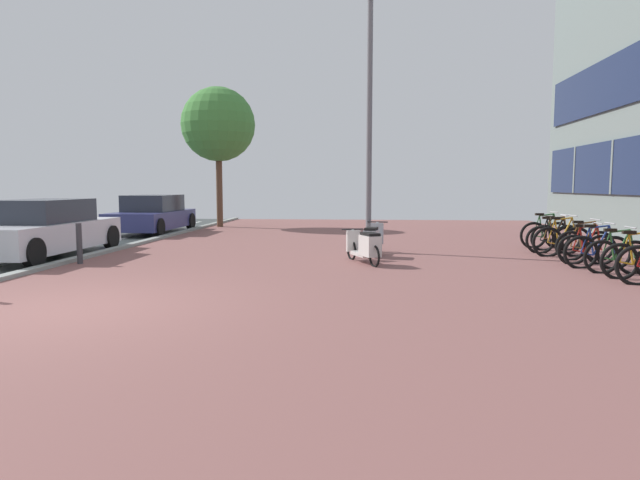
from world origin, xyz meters
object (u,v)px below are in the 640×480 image
(bicycle_rack_03, at_px, (597,252))
(bicycle_rack_05, at_px, (585,245))
(scooter_near, at_px, (366,247))
(bicycle_rack_06, at_px, (562,242))
(street_tree, at_px, (218,125))
(bicycle_rack_09, at_px, (545,235))
(scooter_mid, at_px, (373,240))
(bicycle_rack_01, at_px, (637,261))
(parked_car_near, at_px, (44,230))
(lamp_post, at_px, (369,110))
(parked_car_far, at_px, (153,215))
(bicycle_rack_07, at_px, (554,239))
(bicycle_rack_08, at_px, (556,237))
(bollard_far, at_px, (79,244))
(bicycle_rack_02, at_px, (618,256))
(bicycle_rack_04, at_px, (587,249))

(bicycle_rack_03, distance_m, bicycle_rack_05, 1.28)
(scooter_near, bearing_deg, bicycle_rack_06, 19.13)
(street_tree, bearing_deg, scooter_near, -59.70)
(bicycle_rack_09, relative_size, scooter_mid, 0.81)
(bicycle_rack_01, bearing_deg, scooter_mid, 148.09)
(bicycle_rack_03, xyz_separation_m, parked_car_near, (-12.34, 0.91, 0.29))
(lamp_post, bearing_deg, parked_car_near, -168.35)
(bicycle_rack_03, distance_m, bicycle_rack_09, 3.78)
(parked_car_far, height_order, street_tree, street_tree)
(scooter_mid, bearing_deg, bicycle_rack_03, -20.26)
(bicycle_rack_07, relative_size, scooter_near, 0.87)
(bicycle_rack_08, distance_m, lamp_post, 5.89)
(lamp_post, xyz_separation_m, street_tree, (-6.03, 7.97, 0.56))
(street_tree, xyz_separation_m, bollard_far, (-0.21, -10.69, -3.69))
(bicycle_rack_03, relative_size, lamp_post, 0.21)
(bicycle_rack_08, distance_m, parked_car_near, 12.79)
(bicycle_rack_02, height_order, scooter_mid, bicycle_rack_02)
(street_tree, bearing_deg, parked_car_far, -119.61)
(bicycle_rack_07, distance_m, scooter_mid, 4.59)
(bicycle_rack_07, distance_m, street_tree, 13.81)
(bicycle_rack_06, distance_m, bicycle_rack_08, 1.29)
(bicycle_rack_05, bearing_deg, bicycle_rack_03, -100.90)
(parked_car_near, xyz_separation_m, parked_car_far, (0.01, 6.63, -0.00))
(bicycle_rack_03, bearing_deg, scooter_near, 176.69)
(bicycle_rack_04, distance_m, bicycle_rack_09, 3.15)
(bicycle_rack_03, bearing_deg, scooter_mid, 159.74)
(bicycle_rack_05, relative_size, bollard_far, 1.54)
(street_tree, relative_size, bollard_far, 6.40)
(bicycle_rack_01, height_order, bicycle_rack_03, bicycle_rack_03)
(bicycle_rack_04, bearing_deg, bicycle_rack_09, 87.51)
(bicycle_rack_06, height_order, bicycle_rack_07, bicycle_rack_06)
(bicycle_rack_08, bearing_deg, parked_car_far, 160.76)
(bicycle_rack_04, bearing_deg, bicycle_rack_05, 72.36)
(bicycle_rack_05, height_order, parked_car_far, parked_car_far)
(bicycle_rack_09, xyz_separation_m, bollard_far, (-11.05, -4.00, 0.08))
(bicycle_rack_09, bearing_deg, bollard_far, -160.11)
(parked_car_far, bearing_deg, bicycle_rack_06, -24.68)
(lamp_post, bearing_deg, bicycle_rack_08, 7.60)
(parked_car_near, bearing_deg, parked_car_far, 89.87)
(scooter_mid, bearing_deg, bicycle_rack_07, 10.64)
(bicycle_rack_04, distance_m, bicycle_rack_05, 0.66)
(parked_car_near, bearing_deg, bicycle_rack_01, -9.83)
(bicycle_rack_02, xyz_separation_m, bicycle_rack_05, (0.12, 1.89, 0.01))
(bicycle_rack_07, bearing_deg, parked_car_near, -172.56)
(street_tree, distance_m, bollard_far, 11.31)
(bicycle_rack_08, relative_size, scooter_near, 0.84)
(bicycle_rack_02, distance_m, scooter_near, 4.91)
(bicycle_rack_04, xyz_separation_m, scooter_near, (-4.75, -0.36, 0.05))
(bicycle_rack_02, height_order, bicycle_rack_05, bicycle_rack_05)
(bollard_far, bearing_deg, parked_car_far, 100.65)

